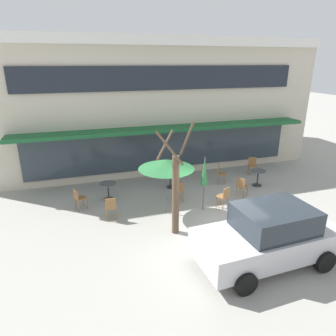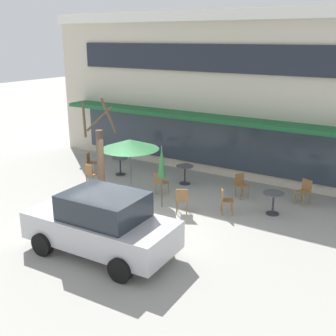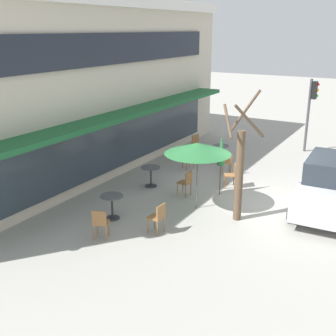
{
  "view_description": "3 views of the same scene",
  "coord_description": "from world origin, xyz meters",
  "px_view_note": "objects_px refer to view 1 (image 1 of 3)",
  "views": [
    {
      "loc": [
        -4.28,
        -8.13,
        5.61
      ],
      "look_at": [
        -0.68,
        3.4,
        1.3
      ],
      "focal_mm": 32.0,
      "sensor_mm": 36.0,
      "label": 1
    },
    {
      "loc": [
        7.82,
        -9.64,
        5.69
      ],
      "look_at": [
        -0.51,
        3.32,
        0.88
      ],
      "focal_mm": 45.0,
      "sensor_mm": 36.0,
      "label": 2
    },
    {
      "loc": [
        -12.55,
        -3.68,
        5.57
      ],
      "look_at": [
        -0.69,
        3.28,
        0.99
      ],
      "focal_mm": 45.0,
      "sensor_mm": 36.0,
      "label": 3
    }
  ],
  "objects_px": {
    "patio_umbrella_green_folded": "(204,171)",
    "cafe_table_near_wall": "(258,175)",
    "cafe_chair_0": "(224,196)",
    "cafe_chair_2": "(179,190)",
    "patio_umbrella_cream_folded": "(166,164)",
    "cafe_table_by_tree": "(108,189)",
    "street_tree": "(175,189)",
    "cafe_chair_5": "(252,164)",
    "cafe_table_streetside": "(170,177)",
    "cafe_chair_3": "(242,185)",
    "cafe_chair_4": "(111,206)",
    "parked_sedan": "(269,236)",
    "cafe_chair_6": "(79,197)",
    "cafe_chair_1": "(220,173)"
  },
  "relations": [
    {
      "from": "patio_umbrella_green_folded",
      "to": "cafe_table_near_wall",
      "type": "bearing_deg",
      "value": 23.25
    },
    {
      "from": "cafe_chair_0",
      "to": "cafe_chair_2",
      "type": "distance_m",
      "value": 1.89
    },
    {
      "from": "cafe_table_near_wall",
      "to": "patio_umbrella_cream_folded",
      "type": "bearing_deg",
      "value": -165.05
    },
    {
      "from": "cafe_table_by_tree",
      "to": "cafe_chair_2",
      "type": "xyz_separation_m",
      "value": [
        2.8,
        -1.06,
        0.01
      ]
    },
    {
      "from": "cafe_table_near_wall",
      "to": "street_tree",
      "type": "height_order",
      "value": "street_tree"
    },
    {
      "from": "cafe_chair_5",
      "to": "street_tree",
      "type": "bearing_deg",
      "value": -143.32
    },
    {
      "from": "cafe_chair_0",
      "to": "patio_umbrella_cream_folded",
      "type": "bearing_deg",
      "value": 173.6
    },
    {
      "from": "cafe_table_by_tree",
      "to": "patio_umbrella_green_folded",
      "type": "distance_m",
      "value": 4.2
    },
    {
      "from": "cafe_table_near_wall",
      "to": "cafe_chair_0",
      "type": "bearing_deg",
      "value": -148.74
    },
    {
      "from": "cafe_table_near_wall",
      "to": "cafe_table_by_tree",
      "type": "bearing_deg",
      "value": 175.51
    },
    {
      "from": "cafe_table_streetside",
      "to": "cafe_chair_3",
      "type": "xyz_separation_m",
      "value": [
        2.66,
        -1.87,
        0.01
      ]
    },
    {
      "from": "cafe_table_streetside",
      "to": "cafe_chair_3",
      "type": "distance_m",
      "value": 3.25
    },
    {
      "from": "cafe_chair_4",
      "to": "cafe_chair_5",
      "type": "distance_m",
      "value": 8.13
    },
    {
      "from": "cafe_chair_0",
      "to": "cafe_table_by_tree",
      "type": "bearing_deg",
      "value": 153.97
    },
    {
      "from": "cafe_chair_4",
      "to": "parked_sedan",
      "type": "distance_m",
      "value": 5.66
    },
    {
      "from": "cafe_chair_0",
      "to": "cafe_chair_6",
      "type": "bearing_deg",
      "value": 164.12
    },
    {
      "from": "cafe_chair_2",
      "to": "cafe_chair_3",
      "type": "distance_m",
      "value": 2.81
    },
    {
      "from": "cafe_table_by_tree",
      "to": "parked_sedan",
      "type": "distance_m",
      "value": 6.91
    },
    {
      "from": "cafe_chair_4",
      "to": "cafe_chair_3",
      "type": "bearing_deg",
      "value": 3.22
    },
    {
      "from": "cafe_table_streetside",
      "to": "cafe_chair_0",
      "type": "xyz_separation_m",
      "value": [
        1.42,
        -2.61,
        0.01
      ]
    },
    {
      "from": "patio_umbrella_cream_folded",
      "to": "cafe_chair_4",
      "type": "relative_size",
      "value": 2.47
    },
    {
      "from": "cafe_table_by_tree",
      "to": "patio_umbrella_cream_folded",
      "type": "xyz_separation_m",
      "value": [
        2.02,
        -1.87,
        1.51
      ]
    },
    {
      "from": "street_tree",
      "to": "cafe_chair_6",
      "type": "bearing_deg",
      "value": 138.3
    },
    {
      "from": "cafe_chair_2",
      "to": "cafe_chair_6",
      "type": "xyz_separation_m",
      "value": [
        -4.02,
        0.52,
        0.0
      ]
    },
    {
      "from": "street_tree",
      "to": "patio_umbrella_green_folded",
      "type": "bearing_deg",
      "value": 38.56
    },
    {
      "from": "cafe_chair_4",
      "to": "street_tree",
      "type": "xyz_separation_m",
      "value": [
        1.99,
        -1.6,
        1.11
      ]
    },
    {
      "from": "street_tree",
      "to": "cafe_chair_4",
      "type": "bearing_deg",
      "value": 141.19
    },
    {
      "from": "cafe_table_by_tree",
      "to": "cafe_table_near_wall",
      "type": "bearing_deg",
      "value": -4.49
    },
    {
      "from": "cafe_chair_4",
      "to": "cafe_chair_5",
      "type": "relative_size",
      "value": 1.0
    },
    {
      "from": "cafe_chair_2",
      "to": "cafe_chair_3",
      "type": "height_order",
      "value": "same"
    },
    {
      "from": "patio_umbrella_cream_folded",
      "to": "street_tree",
      "type": "xyz_separation_m",
      "value": [
        -0.13,
        -1.45,
        -0.39
      ]
    },
    {
      "from": "cafe_table_by_tree",
      "to": "cafe_chair_2",
      "type": "height_order",
      "value": "cafe_chair_2"
    },
    {
      "from": "patio_umbrella_cream_folded",
      "to": "street_tree",
      "type": "bearing_deg",
      "value": -95.09
    },
    {
      "from": "cafe_chair_3",
      "to": "parked_sedan",
      "type": "height_order",
      "value": "parked_sedan"
    },
    {
      "from": "cafe_chair_0",
      "to": "parked_sedan",
      "type": "distance_m",
      "value": 3.57
    },
    {
      "from": "patio_umbrella_green_folded",
      "to": "cafe_chair_5",
      "type": "relative_size",
      "value": 2.47
    },
    {
      "from": "cafe_chair_4",
      "to": "parked_sedan",
      "type": "xyz_separation_m",
      "value": [
        4.05,
        -3.94,
        0.35
      ]
    },
    {
      "from": "cafe_chair_3",
      "to": "cafe_table_near_wall",
      "type": "bearing_deg",
      "value": 31.64
    },
    {
      "from": "cafe_table_near_wall",
      "to": "street_tree",
      "type": "bearing_deg",
      "value": -151.37
    },
    {
      "from": "cafe_table_near_wall",
      "to": "parked_sedan",
      "type": "bearing_deg",
      "value": -120.56
    },
    {
      "from": "cafe_table_streetside",
      "to": "cafe_chair_1",
      "type": "height_order",
      "value": "cafe_chair_1"
    },
    {
      "from": "parked_sedan",
      "to": "cafe_chair_6",
      "type": "bearing_deg",
      "value": 135.3
    },
    {
      "from": "cafe_table_near_wall",
      "to": "patio_umbrella_cream_folded",
      "type": "distance_m",
      "value": 5.33
    },
    {
      "from": "cafe_chair_4",
      "to": "cafe_chair_6",
      "type": "height_order",
      "value": "same"
    },
    {
      "from": "patio_umbrella_cream_folded",
      "to": "cafe_chair_1",
      "type": "bearing_deg",
      "value": 32.59
    },
    {
      "from": "cafe_chair_0",
      "to": "cafe_chair_1",
      "type": "bearing_deg",
      "value": 66.29
    },
    {
      "from": "cafe_chair_1",
      "to": "cafe_chair_6",
      "type": "xyz_separation_m",
      "value": [
        -6.65,
        -0.85,
        0.0
      ]
    },
    {
      "from": "cafe_table_streetside",
      "to": "patio_umbrella_cream_folded",
      "type": "relative_size",
      "value": 0.35
    },
    {
      "from": "cafe_table_streetside",
      "to": "cafe_chair_1",
      "type": "relative_size",
      "value": 0.85
    },
    {
      "from": "cafe_table_near_wall",
      "to": "cafe_chair_1",
      "type": "relative_size",
      "value": 0.85
    }
  ]
}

